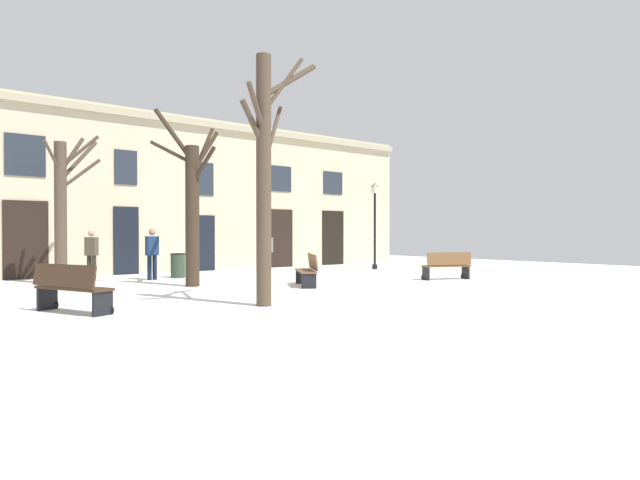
{
  "coord_description": "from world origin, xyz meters",
  "views": [
    {
      "loc": [
        -10.02,
        -10.74,
        1.51
      ],
      "look_at": [
        0.0,
        1.8,
        1.31
      ],
      "focal_mm": 30.14,
      "sensor_mm": 36.0,
      "label": 1
    }
  ],
  "objects_px": {
    "tree_center": "(192,206)",
    "bench_facing_shops": "(71,288)",
    "streetlamp": "(375,216)",
    "bench_by_litter_bin": "(308,270)",
    "tree_near_facade": "(265,170)",
    "person_near_bench": "(269,249)",
    "tree_foreground": "(62,206)",
    "litter_bin": "(178,265)",
    "person_crossing_plaza": "(92,252)",
    "person_strolling": "(152,251)",
    "bench_near_lamp": "(447,266)"
  },
  "relations": [
    {
      "from": "tree_near_facade",
      "to": "bench_by_litter_bin",
      "type": "height_order",
      "value": "tree_near_facade"
    },
    {
      "from": "bench_by_litter_bin",
      "to": "person_strolling",
      "type": "relative_size",
      "value": 0.99
    },
    {
      "from": "tree_foreground",
      "to": "person_strolling",
      "type": "distance_m",
      "value": 3.0
    },
    {
      "from": "tree_foreground",
      "to": "tree_center",
      "type": "relative_size",
      "value": 0.86
    },
    {
      "from": "person_crossing_plaza",
      "to": "person_near_bench",
      "type": "height_order",
      "value": "person_crossing_plaza"
    },
    {
      "from": "bench_facing_shops",
      "to": "person_near_bench",
      "type": "xyz_separation_m",
      "value": [
        9.23,
        7.32,
        0.37
      ]
    },
    {
      "from": "tree_near_facade",
      "to": "bench_facing_shops",
      "type": "relative_size",
      "value": 2.98
    },
    {
      "from": "bench_near_lamp",
      "to": "person_near_bench",
      "type": "relative_size",
      "value": 1.07
    },
    {
      "from": "person_strolling",
      "to": "person_near_bench",
      "type": "distance_m",
      "value": 5.45
    },
    {
      "from": "bench_near_lamp",
      "to": "tree_center",
      "type": "bearing_deg",
      "value": -2.72
    },
    {
      "from": "streetlamp",
      "to": "litter_bin",
      "type": "distance_m",
      "value": 8.51
    },
    {
      "from": "bench_facing_shops",
      "to": "tree_foreground",
      "type": "bearing_deg",
      "value": -34.28
    },
    {
      "from": "bench_facing_shops",
      "to": "person_near_bench",
      "type": "distance_m",
      "value": 11.79
    },
    {
      "from": "bench_near_lamp",
      "to": "person_near_bench",
      "type": "bearing_deg",
      "value": -52.29
    },
    {
      "from": "person_crossing_plaza",
      "to": "person_strolling",
      "type": "distance_m",
      "value": 2.07
    },
    {
      "from": "tree_near_facade",
      "to": "bench_facing_shops",
      "type": "xyz_separation_m",
      "value": [
        -3.43,
        1.41,
        -2.34
      ]
    },
    {
      "from": "bench_facing_shops",
      "to": "person_crossing_plaza",
      "type": "height_order",
      "value": "person_crossing_plaza"
    },
    {
      "from": "streetlamp",
      "to": "person_near_bench",
      "type": "distance_m",
      "value": 4.65
    },
    {
      "from": "tree_near_facade",
      "to": "bench_facing_shops",
      "type": "distance_m",
      "value": 4.39
    },
    {
      "from": "person_crossing_plaza",
      "to": "bench_near_lamp",
      "type": "bearing_deg",
      "value": 11.52
    },
    {
      "from": "streetlamp",
      "to": "bench_facing_shops",
      "type": "bearing_deg",
      "value": -158.16
    },
    {
      "from": "tree_foreground",
      "to": "tree_center",
      "type": "distance_m",
      "value": 3.93
    },
    {
      "from": "tree_center",
      "to": "person_near_bench",
      "type": "distance_m",
      "value": 6.69
    },
    {
      "from": "person_strolling",
      "to": "litter_bin",
      "type": "bearing_deg",
      "value": 10.85
    },
    {
      "from": "bench_by_litter_bin",
      "to": "tree_foreground",
      "type": "bearing_deg",
      "value": -101.72
    },
    {
      "from": "streetlamp",
      "to": "person_strolling",
      "type": "xyz_separation_m",
      "value": [
        -9.26,
        0.78,
        -1.3
      ]
    },
    {
      "from": "tree_center",
      "to": "bench_facing_shops",
      "type": "distance_m",
      "value": 5.55
    },
    {
      "from": "tree_near_facade",
      "to": "person_strolling",
      "type": "height_order",
      "value": "tree_near_facade"
    },
    {
      "from": "bench_facing_shops",
      "to": "person_crossing_plaza",
      "type": "xyz_separation_m",
      "value": [
        2.47,
        7.54,
        0.41
      ]
    },
    {
      "from": "bench_by_litter_bin",
      "to": "tree_center",
      "type": "bearing_deg",
      "value": -97.51
    },
    {
      "from": "tree_center",
      "to": "litter_bin",
      "type": "distance_m",
      "value": 3.65
    },
    {
      "from": "bench_by_litter_bin",
      "to": "person_crossing_plaza",
      "type": "relative_size",
      "value": 1.02
    },
    {
      "from": "litter_bin",
      "to": "person_near_bench",
      "type": "relative_size",
      "value": 0.53
    },
    {
      "from": "tree_near_facade",
      "to": "tree_foreground",
      "type": "bearing_deg",
      "value": 105.97
    },
    {
      "from": "litter_bin",
      "to": "person_strolling",
      "type": "xyz_separation_m",
      "value": [
        -1.01,
        -0.29,
        0.5
      ]
    },
    {
      "from": "streetlamp",
      "to": "bench_by_litter_bin",
      "type": "xyz_separation_m",
      "value": [
        -6.53,
        -3.93,
        -1.76
      ]
    },
    {
      "from": "bench_facing_shops",
      "to": "bench_by_litter_bin",
      "type": "xyz_separation_m",
      "value": [
        6.65,
        1.35,
        -0.02
      ]
    },
    {
      "from": "bench_near_lamp",
      "to": "tree_foreground",
      "type": "bearing_deg",
      "value": -9.88
    },
    {
      "from": "tree_near_facade",
      "to": "tree_center",
      "type": "relative_size",
      "value": 1.05
    },
    {
      "from": "tree_center",
      "to": "bench_near_lamp",
      "type": "distance_m",
      "value": 8.26
    },
    {
      "from": "person_near_bench",
      "to": "streetlamp",
      "type": "bearing_deg",
      "value": 72.21
    },
    {
      "from": "tree_near_facade",
      "to": "person_strolling",
      "type": "xyz_separation_m",
      "value": [
        0.49,
        7.48,
        -1.9
      ]
    },
    {
      "from": "person_crossing_plaza",
      "to": "person_near_bench",
      "type": "xyz_separation_m",
      "value": [
        6.76,
        -0.22,
        -0.04
      ]
    },
    {
      "from": "bench_by_litter_bin",
      "to": "person_near_bench",
      "type": "xyz_separation_m",
      "value": [
        2.58,
        5.97,
        0.39
      ]
    },
    {
      "from": "tree_foreground",
      "to": "tree_center",
      "type": "bearing_deg",
      "value": -45.19
    },
    {
      "from": "bench_near_lamp",
      "to": "bench_facing_shops",
      "type": "xyz_separation_m",
      "value": [
        -11.44,
        -0.18,
        0.02
      ]
    },
    {
      "from": "tree_foreground",
      "to": "litter_bin",
      "type": "relative_size",
      "value": 5.32
    },
    {
      "from": "streetlamp",
      "to": "bench_facing_shops",
      "type": "xyz_separation_m",
      "value": [
        -13.19,
        -5.28,
        -1.74
      ]
    },
    {
      "from": "tree_foreground",
      "to": "person_crossing_plaza",
      "type": "distance_m",
      "value": 2.33
    },
    {
      "from": "tree_foreground",
      "to": "person_near_bench",
      "type": "xyz_separation_m",
      "value": [
        7.96,
        1.18,
        -1.46
      ]
    }
  ]
}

